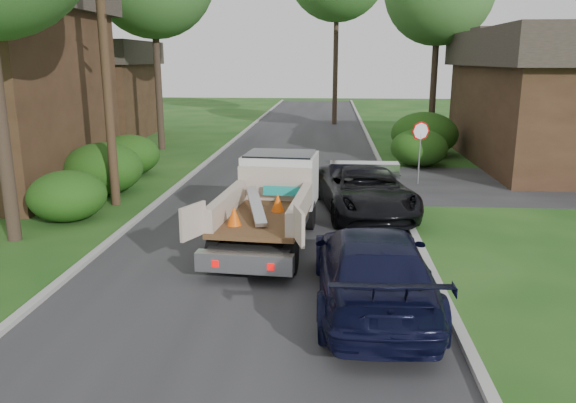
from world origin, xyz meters
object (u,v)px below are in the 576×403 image
(black_pickup, at_px, (364,190))
(flatbed_truck, at_px, (274,195))
(stop_sign, at_px, (420,139))
(utility_pole, at_px, (104,47))
(house_left_far, at_px, (89,88))
(navy_suv, at_px, (372,268))

(black_pickup, bearing_deg, flatbed_truck, -144.74)
(stop_sign, relative_size, utility_pole, 0.25)
(utility_pole, distance_m, house_left_far, 18.93)
(stop_sign, xyz_separation_m, house_left_far, (-18.70, 13.00, 1.27))
(navy_suv, bearing_deg, house_left_far, -58.39)
(house_left_far, distance_m, black_pickup, 24.05)
(utility_pole, relative_size, black_pickup, 1.80)
(black_pickup, height_order, navy_suv, navy_suv)
(black_pickup, xyz_separation_m, navy_suv, (-0.23, -7.00, 0.03))
(utility_pole, relative_size, house_left_far, 1.32)
(house_left_far, bearing_deg, flatbed_truck, -55.71)
(utility_pole, bearing_deg, house_left_far, 115.23)
(utility_pole, xyz_separation_m, house_left_far, (-8.02, 17.02, -2.12))
(utility_pole, bearing_deg, black_pickup, -3.31)
(utility_pole, bearing_deg, navy_suv, -42.80)
(flatbed_truck, bearing_deg, navy_suv, -56.83)
(stop_sign, distance_m, black_pickup, 5.18)
(stop_sign, distance_m, house_left_far, 22.81)
(flatbed_truck, relative_size, black_pickup, 1.06)
(utility_pole, height_order, flatbed_truck, utility_pole)
(stop_sign, bearing_deg, flatbed_truck, -125.07)
(utility_pole, distance_m, flatbed_truck, 7.61)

